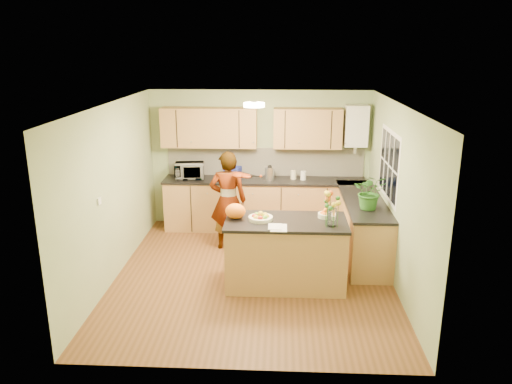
{
  "coord_description": "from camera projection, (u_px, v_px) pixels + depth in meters",
  "views": [
    {
      "loc": [
        0.38,
        -6.71,
        3.27
      ],
      "look_at": [
        0.02,
        0.5,
        1.13
      ],
      "focal_mm": 35.0,
      "sensor_mm": 36.0,
      "label": 1
    }
  ],
  "objects": [
    {
      "name": "boiler",
      "position": [
        356.0,
        126.0,
        8.75
      ],
      "size": [
        0.4,
        0.3,
        0.86
      ],
      "color": "white",
      "rests_on": "wall_back"
    },
    {
      "name": "floor",
      "position": [
        253.0,
        275.0,
        7.37
      ],
      "size": [
        4.5,
        4.5,
        0.0
      ],
      "primitive_type": "plane",
      "color": "brown",
      "rests_on": "ground"
    },
    {
      "name": "light_switch",
      "position": [
        99.0,
        201.0,
        6.53
      ],
      "size": [
        0.02,
        0.09,
        0.09
      ],
      "primitive_type": "cube",
      "color": "white",
      "rests_on": "wall_left"
    },
    {
      "name": "peninsula_island",
      "position": [
        286.0,
        253.0,
        6.96
      ],
      "size": [
        1.67,
        0.86,
        0.96
      ],
      "color": "#B48C48",
      "rests_on": "floor"
    },
    {
      "name": "ceiling_lamp",
      "position": [
        254.0,
        105.0,
        6.96
      ],
      "size": [
        0.3,
        0.3,
        0.07
      ],
      "color": "#FFEABF",
      "rests_on": "ceiling"
    },
    {
      "name": "fruit_dish",
      "position": [
        261.0,
        217.0,
        6.83
      ],
      "size": [
        0.33,
        0.33,
        0.12
      ],
      "color": "beige",
      "rests_on": "peninsula_island"
    },
    {
      "name": "flower_vase",
      "position": [
        333.0,
        200.0,
        6.52
      ],
      "size": [
        0.29,
        0.29,
        0.53
      ],
      "rotation": [
        0.0,
        0.0,
        -0.22
      ],
      "color": "silver",
      "rests_on": "peninsula_island"
    },
    {
      "name": "wall_right",
      "position": [
        397.0,
        196.0,
        6.92
      ],
      "size": [
        0.02,
        4.5,
        2.5
      ],
      "primitive_type": "cube",
      "color": "#90A676",
      "rests_on": "floor"
    },
    {
      "name": "upper_cabinets",
      "position": [
        250.0,
        128.0,
        8.85
      ],
      "size": [
        3.2,
        0.34,
        0.7
      ],
      "color": "#B48C48",
      "rests_on": "wall_back"
    },
    {
      "name": "back_counter",
      "position": [
        265.0,
        204.0,
        9.1
      ],
      "size": [
        3.64,
        0.62,
        0.94
      ],
      "color": "#B48C48",
      "rests_on": "floor"
    },
    {
      "name": "violinist",
      "position": [
        228.0,
        201.0,
        8.14
      ],
      "size": [
        0.62,
        0.42,
        1.64
      ],
      "primitive_type": "imported",
      "rotation": [
        0.0,
        0.0,
        3.19
      ],
      "color": "#D8A684",
      "rests_on": "floor"
    },
    {
      "name": "ceiling",
      "position": [
        253.0,
        104.0,
        6.66
      ],
      "size": [
        4.0,
        4.5,
        0.02
      ],
      "primitive_type": "cube",
      "color": "white",
      "rests_on": "wall_back"
    },
    {
      "name": "blue_box",
      "position": [
        233.0,
        173.0,
        8.97
      ],
      "size": [
        0.32,
        0.27,
        0.23
      ],
      "primitive_type": "cube",
      "rotation": [
        0.0,
        0.0,
        -0.23
      ],
      "color": "navy",
      "rests_on": "back_counter"
    },
    {
      "name": "potted_plant",
      "position": [
        370.0,
        192.0,
        7.28
      ],
      "size": [
        0.54,
        0.48,
        0.53
      ],
      "primitive_type": "imported",
      "rotation": [
        0.0,
        0.0,
        -0.16
      ],
      "color": "#2C6722",
      "rests_on": "right_counter"
    },
    {
      "name": "microwave",
      "position": [
        189.0,
        171.0,
        8.99
      ],
      "size": [
        0.55,
        0.41,
        0.28
      ],
      "primitive_type": "imported",
      "rotation": [
        0.0,
        0.0,
        0.13
      ],
      "color": "white",
      "rests_on": "back_counter"
    },
    {
      "name": "violin",
      "position": [
        239.0,
        175.0,
        7.78
      ],
      "size": [
        0.63,
        0.55,
        0.16
      ],
      "primitive_type": null,
      "rotation": [
        0.17,
        0.0,
        -0.61
      ],
      "color": "#581705",
      "rests_on": "violinist"
    },
    {
      "name": "window_right",
      "position": [
        389.0,
        165.0,
        7.41
      ],
      "size": [
        0.01,
        1.3,
        1.05
      ],
      "color": "white",
      "rests_on": "wall_right"
    },
    {
      "name": "orange_bowl",
      "position": [
        326.0,
        214.0,
        6.92
      ],
      "size": [
        0.22,
        0.22,
        0.13
      ],
      "color": "beige",
      "rests_on": "peninsula_island"
    },
    {
      "name": "jar_cream",
      "position": [
        293.0,
        175.0,
        8.97
      ],
      "size": [
        0.12,
        0.12,
        0.16
      ],
      "primitive_type": "cylinder",
      "rotation": [
        0.0,
        0.0,
        -0.21
      ],
      "color": "beige",
      "rests_on": "back_counter"
    },
    {
      "name": "wall_front",
      "position": [
        240.0,
        260.0,
        4.86
      ],
      "size": [
        4.0,
        0.02,
        2.5
      ],
      "primitive_type": "cube",
      "color": "#90A676",
      "rests_on": "floor"
    },
    {
      "name": "orange_bag",
      "position": [
        235.0,
        211.0,
        6.87
      ],
      "size": [
        0.32,
        0.29,
        0.21
      ],
      "primitive_type": "ellipsoid",
      "rotation": [
        0.0,
        0.0,
        0.18
      ],
      "color": "orange",
      "rests_on": "peninsula_island"
    },
    {
      "name": "right_counter",
      "position": [
        362.0,
        227.0,
        7.97
      ],
      "size": [
        0.62,
        2.24,
        0.94
      ],
      "color": "#B48C48",
      "rests_on": "floor"
    },
    {
      "name": "wall_left",
      "position": [
        113.0,
        192.0,
        7.12
      ],
      "size": [
        0.02,
        4.5,
        2.5
      ],
      "primitive_type": "cube",
      "color": "#90A676",
      "rests_on": "floor"
    },
    {
      "name": "wall_back",
      "position": [
        260.0,
        159.0,
        9.17
      ],
      "size": [
        4.0,
        0.02,
        2.5
      ],
      "primitive_type": "cube",
      "color": "#90A676",
      "rests_on": "floor"
    },
    {
      "name": "papers",
      "position": [
        279.0,
        228.0,
        6.54
      ],
      "size": [
        0.22,
        0.29,
        0.01
      ],
      "primitive_type": "cube",
      "color": "silver",
      "rests_on": "peninsula_island"
    },
    {
      "name": "jar_white",
      "position": [
        303.0,
        176.0,
        8.92
      ],
      "size": [
        0.12,
        0.12,
        0.16
      ],
      "primitive_type": "cylinder",
      "rotation": [
        0.0,
        0.0,
        -0.21
      ],
      "color": "white",
      "rests_on": "back_counter"
    },
    {
      "name": "kettle",
      "position": [
        270.0,
        173.0,
        8.9
      ],
      "size": [
        0.17,
        0.17,
        0.32
      ],
      "rotation": [
        0.0,
        0.0,
        0.1
      ],
      "color": "silver",
      "rests_on": "back_counter"
    },
    {
      "name": "splashback",
      "position": [
        265.0,
        162.0,
        9.17
      ],
      "size": [
        3.6,
        0.02,
        0.52
      ],
      "primitive_type": "cube",
      "color": "silver",
      "rests_on": "back_counter"
    }
  ]
}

